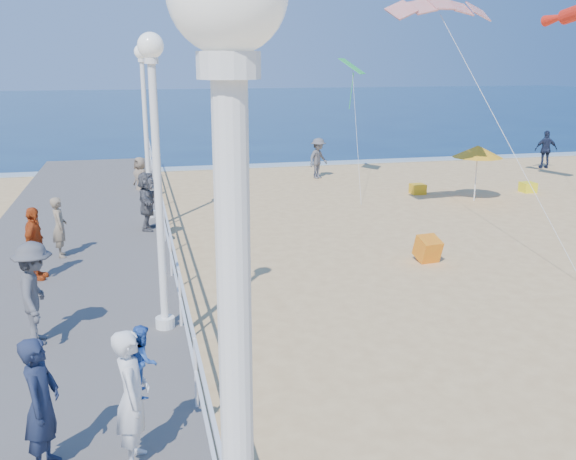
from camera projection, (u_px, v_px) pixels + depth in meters
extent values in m
plane|color=#E7BC78|center=(427.00, 321.00, 13.35)|extent=(160.00, 160.00, 0.00)
cube|color=#0C274B|center=(183.00, 106.00, 74.44)|extent=(160.00, 90.00, 0.05)
cube|color=silver|center=(251.00, 166.00, 32.61)|extent=(160.00, 1.20, 0.04)
cube|color=slate|center=(46.00, 349.00, 11.62)|extent=(5.00, 44.00, 0.40)
cube|color=white|center=(179.00, 273.00, 11.85)|extent=(0.05, 42.00, 0.06)
cube|color=white|center=(180.00, 298.00, 11.98)|extent=(0.05, 42.00, 0.04)
cylinder|color=white|center=(165.00, 322.00, 12.02)|extent=(0.36, 0.36, 0.20)
cylinder|color=white|center=(159.00, 200.00, 11.42)|extent=(0.14, 0.14, 4.70)
sphere|color=white|center=(150.00, 45.00, 10.74)|extent=(0.44, 0.44, 0.44)
cylinder|color=white|center=(151.00, 214.00, 20.48)|extent=(0.36, 0.36, 0.20)
cylinder|color=white|center=(146.00, 140.00, 19.88)|extent=(0.14, 0.14, 4.70)
sphere|color=white|center=(141.00, 52.00, 19.20)|extent=(0.44, 0.44, 0.44)
imported|color=silver|center=(132.00, 397.00, 7.81)|extent=(0.44, 0.66, 1.77)
imported|color=#315FB8|center=(143.00, 360.00, 7.88)|extent=(0.35, 0.45, 0.90)
imported|color=#1B243D|center=(42.00, 405.00, 7.69)|extent=(0.52, 0.70, 1.73)
imported|color=#4F4F53|center=(35.00, 293.00, 11.18)|extent=(0.75, 1.23, 1.85)
imported|color=#B84317|center=(35.00, 244.00, 14.49)|extent=(0.58, 1.04, 1.68)
imported|color=#545459|center=(147.00, 201.00, 18.77)|extent=(0.75, 1.66, 1.72)
imported|color=#86745D|center=(59.00, 227.00, 16.20)|extent=(0.46, 0.62, 1.55)
imported|color=#57565B|center=(318.00, 158.00, 29.16)|extent=(1.36, 1.27, 1.85)
imported|color=#1C243E|center=(546.00, 150.00, 31.88)|extent=(1.18, 0.71, 1.88)
imported|color=#7C6A55|center=(141.00, 178.00, 24.74)|extent=(0.83, 0.96, 1.66)
cube|color=#E6450D|center=(428.00, 251.00, 17.19)|extent=(0.63, 0.77, 0.74)
cylinder|color=white|center=(476.00, 178.00, 24.49)|extent=(0.05, 0.05, 1.80)
cone|color=orange|center=(478.00, 151.00, 24.23)|extent=(1.90, 1.90, 0.45)
cube|color=gold|center=(418.00, 189.00, 25.95)|extent=(0.55, 0.55, 0.40)
cube|color=yellow|center=(528.00, 187.00, 26.30)|extent=(0.55, 0.55, 0.40)
cube|color=green|center=(352.00, 66.00, 27.33)|extent=(1.43, 1.49, 0.65)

